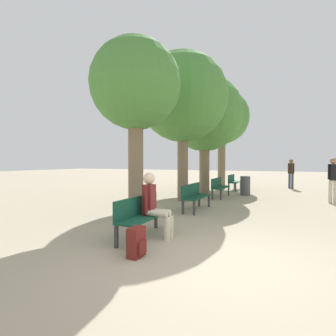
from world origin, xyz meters
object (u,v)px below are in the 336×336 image
object	(u,v)px
trash_bin	(245,186)
tree_row_2	(205,114)
bench_row_3	(233,181)
bench_row_0	(142,213)
tree_row_0	(136,87)
bench_row_1	(194,195)
pedestrian_near	(333,177)
tree_row_3	(222,118)
bench_row_2	(219,186)
person_seated	(154,203)
backpack	(137,242)
tree_row_1	(183,98)
pedestrian_mid	(291,172)

from	to	relation	value
trash_bin	tree_row_2	bearing A→B (deg)	175.07
bench_row_3	tree_row_2	xyz separation A→B (m)	(-1.06, -1.94, 3.39)
bench_row_0	tree_row_0	world-z (taller)	tree_row_0
bench_row_1	pedestrian_near	size ratio (longest dim) A/B	0.96
bench_row_0	tree_row_3	distance (m)	12.19
bench_row_3	pedestrian_near	world-z (taller)	pedestrian_near
tree_row_0	tree_row_2	xyz separation A→B (m)	(0.00, 6.42, 0.32)
bench_row_3	bench_row_2	bearing A→B (deg)	-90.00
bench_row_1	tree_row_2	xyz separation A→B (m)	(-1.06, 4.61, 3.39)
tree_row_0	bench_row_2	bearing A→B (deg)	78.23
person_seated	trash_bin	bearing A→B (deg)	84.70
bench_row_3	backpack	distance (m)	10.84
tree_row_1	pedestrian_mid	size ratio (longest dim) A/B	3.45
backpack	trash_bin	bearing A→B (deg)	87.03
tree_row_2	bench_row_1	bearing A→B (deg)	-77.07
pedestrian_near	trash_bin	world-z (taller)	pedestrian_near
bench_row_0	bench_row_2	size ratio (longest dim) A/B	1.00
backpack	trash_bin	xyz separation A→B (m)	(0.45, 8.72, 0.20)
bench_row_1	trash_bin	size ratio (longest dim) A/B	1.88
tree_row_3	tree_row_0	bearing A→B (deg)	-90.00
tree_row_1	pedestrian_mid	world-z (taller)	tree_row_1
bench_row_3	tree_row_3	distance (m)	4.27
bench_row_1	bench_row_3	distance (m)	6.55
person_seated	pedestrian_mid	size ratio (longest dim) A/B	0.78
bench_row_1	tree_row_1	bearing A→B (deg)	122.19
person_seated	tree_row_3	bearing A→B (deg)	96.38
tree_row_2	trash_bin	xyz separation A→B (m)	(1.99, -0.17, -3.45)
bench_row_0	pedestrian_mid	xyz separation A→B (m)	(2.86, 11.85, 0.47)
tree_row_0	tree_row_3	size ratio (longest dim) A/B	0.81
tree_row_1	pedestrian_mid	bearing A→B (deg)	60.36
bench_row_2	tree_row_2	distance (m)	3.79
bench_row_3	tree_row_1	bearing A→B (deg)	-102.27
bench_row_3	person_seated	bearing A→B (deg)	-88.68
bench_row_0	person_seated	world-z (taller)	person_seated
bench_row_1	pedestrian_mid	size ratio (longest dim) A/B	0.97
bench_row_2	tree_row_0	world-z (taller)	tree_row_0
tree_row_3	backpack	size ratio (longest dim) A/B	12.38
bench_row_0	bench_row_2	world-z (taller)	same
tree_row_2	bench_row_0	bearing A→B (deg)	-82.35
bench_row_0	bench_row_3	xyz separation A→B (m)	(0.00, 9.82, 0.00)
trash_bin	bench_row_1	bearing A→B (deg)	-101.83
bench_row_1	tree_row_3	distance (m)	9.15
tree_row_1	backpack	size ratio (longest dim) A/B	12.03
tree_row_1	pedestrian_near	size ratio (longest dim) A/B	3.43
pedestrian_near	bench_row_1	bearing A→B (deg)	-141.43
bench_row_3	tree_row_2	size ratio (longest dim) A/B	0.28
bench_row_2	tree_row_1	world-z (taller)	tree_row_1
tree_row_3	backpack	distance (m)	13.27
tree_row_0	tree_row_1	size ratio (longest dim) A/B	0.84
bench_row_3	backpack	bearing A→B (deg)	-87.48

